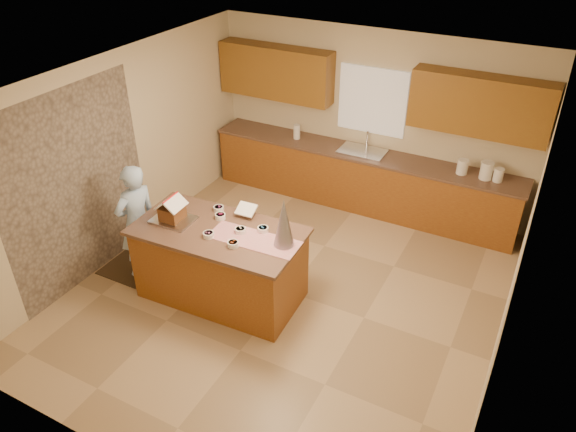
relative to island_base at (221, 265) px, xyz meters
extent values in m
plane|color=tan|center=(0.70, 0.42, -0.47)|extent=(5.50, 5.50, 0.00)
plane|color=silver|center=(0.70, 0.42, 2.23)|extent=(5.50, 5.50, 0.00)
plane|color=beige|center=(0.70, 3.17, 0.88)|extent=(5.50, 5.50, 0.00)
plane|color=beige|center=(0.70, -2.33, 0.88)|extent=(5.50, 5.50, 0.00)
plane|color=beige|center=(-1.80, 0.42, 0.88)|extent=(5.50, 5.50, 0.00)
plane|color=beige|center=(3.20, 0.42, 0.88)|extent=(5.50, 5.50, 0.00)
plane|color=gray|center=(-1.78, -0.38, 0.78)|extent=(0.00, 2.50, 2.50)
cube|color=white|center=(0.70, 3.14, 1.18)|extent=(1.05, 0.03, 1.00)
cube|color=brown|center=(0.70, 2.87, -0.03)|extent=(4.80, 0.60, 0.88)
cube|color=brown|center=(0.70, 2.87, 0.43)|extent=(4.85, 0.63, 0.04)
cube|color=olive|center=(-0.85, 2.99, 1.43)|extent=(1.85, 0.35, 0.80)
cube|color=olive|center=(2.25, 2.99, 1.43)|extent=(1.85, 0.35, 0.80)
cube|color=silver|center=(0.70, 2.87, 0.42)|extent=(0.70, 0.45, 0.12)
cylinder|color=silver|center=(0.70, 3.05, 0.59)|extent=(0.03, 0.03, 0.28)
cube|color=brown|center=(0.00, 0.00, 0.00)|extent=(1.96, 1.05, 0.94)
cube|color=brown|center=(0.00, 0.00, 0.49)|extent=(2.05, 1.13, 0.04)
cube|color=#A40B1F|center=(0.48, 0.02, 0.52)|extent=(1.08, 0.43, 0.01)
cube|color=silver|center=(-0.58, -0.08, 0.53)|extent=(0.51, 0.38, 0.03)
cube|color=white|center=(0.14, 0.41, 0.61)|extent=(0.24, 0.19, 0.10)
cone|color=#ACABB8|center=(0.83, 0.09, 0.81)|extent=(0.25, 0.25, 0.59)
cube|color=black|center=(-1.22, -0.09, -0.46)|extent=(1.06, 0.69, 0.01)
imported|color=#A6C6EC|center=(-1.17, -0.09, 0.32)|extent=(0.51, 0.65, 1.57)
cylinder|color=white|center=(2.19, 2.87, 0.56)|extent=(0.15, 0.15, 0.21)
cylinder|color=white|center=(2.51, 2.87, 0.58)|extent=(0.17, 0.17, 0.25)
cylinder|color=white|center=(2.68, 2.87, 0.55)|extent=(0.14, 0.14, 0.19)
cylinder|color=white|center=(-0.42, 2.87, 0.57)|extent=(0.11, 0.11, 0.23)
cube|color=brown|center=(-0.58, -0.08, 0.62)|extent=(0.25, 0.27, 0.17)
cube|color=white|center=(-0.65, -0.08, 0.77)|extent=(0.17, 0.31, 0.13)
cube|color=white|center=(-0.52, -0.08, 0.77)|extent=(0.17, 0.31, 0.13)
cylinder|color=red|center=(-0.58, -0.08, 0.83)|extent=(0.03, 0.30, 0.02)
cylinder|color=#8C2E66|center=(-0.23, 0.36, 0.54)|extent=(0.13, 0.13, 0.06)
cylinder|color=silver|center=(0.27, 0.08, 0.54)|extent=(0.13, 0.13, 0.06)
cylinder|color=#D95526|center=(0.34, -0.20, 0.54)|extent=(0.13, 0.13, 0.06)
cylinder|color=#FF78CA|center=(-0.01, -0.17, 0.54)|extent=(0.13, 0.13, 0.06)
cylinder|color=#3072B4|center=(0.49, 0.22, 0.54)|extent=(0.13, 0.13, 0.06)
cylinder|color=#E32878|center=(-0.11, 0.22, 0.54)|extent=(0.13, 0.13, 0.06)
camera|label=1|loc=(3.17, -4.29, 4.02)|focal=33.85mm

